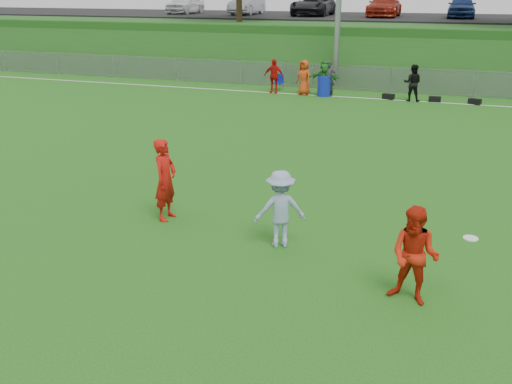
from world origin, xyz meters
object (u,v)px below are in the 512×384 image
at_px(player_red_left, 165,180).
at_px(frisbee, 471,238).
at_px(player_red_center, 415,256).
at_px(player_blue, 280,209).
at_px(recycling_bin, 324,86).

relative_size(player_red_left, frisbee, 7.80).
relative_size(player_red_left, player_red_center, 1.10).
height_order(player_blue, recycling_bin, player_blue).
bearing_deg(player_red_center, player_red_left, 175.41).
bearing_deg(recycling_bin, frisbee, -70.64).
bearing_deg(player_red_left, recycling_bin, 2.27).
distance_m(player_red_center, player_blue, 3.10).
bearing_deg(player_blue, player_red_left, -37.75).
height_order(player_red_center, frisbee, player_red_center).
relative_size(frisbee, recycling_bin, 0.25).
distance_m(frisbee, recycling_bin, 19.47).
height_order(player_red_left, recycling_bin, player_red_left).
relative_size(player_blue, frisbee, 6.69).
xyz_separation_m(player_red_left, player_red_center, (5.65, -1.98, -0.09)).
bearing_deg(recycling_bin, player_red_center, -73.20).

